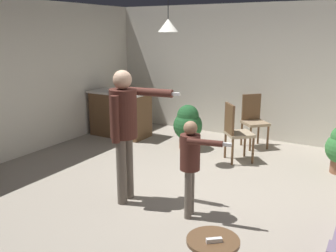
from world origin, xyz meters
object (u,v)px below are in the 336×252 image
object	(u,v)px
person_adult	(125,122)
spare_remote_on_table	(214,240)
dining_chair_near_wall	(254,119)
potted_plant_corner	(188,125)
dining_chair_by_counter	(235,130)
kitchen_counter	(120,113)
person_child	(191,158)

from	to	relation	value
person_adult	spare_remote_on_table	bearing A→B (deg)	49.51
person_adult	spare_remote_on_table	size ratio (longest dim) A/B	13.17
dining_chair_near_wall	spare_remote_on_table	world-z (taller)	dining_chair_near_wall
person_adult	potted_plant_corner	bearing A→B (deg)	-179.04
dining_chair_by_counter	kitchen_counter	bearing A→B (deg)	-137.32
person_child	spare_remote_on_table	bearing A→B (deg)	22.14
kitchen_counter	dining_chair_near_wall	world-z (taller)	dining_chair_near_wall
dining_chair_near_wall	potted_plant_corner	size ratio (longest dim) A/B	1.19
kitchen_counter	person_adult	xyz separation A→B (m)	(1.97, -2.49, 0.58)
potted_plant_corner	spare_remote_on_table	world-z (taller)	potted_plant_corner
kitchen_counter	potted_plant_corner	world-z (taller)	kitchen_counter
dining_chair_by_counter	dining_chair_near_wall	distance (m)	0.98
dining_chair_by_counter	person_child	bearing A→B (deg)	-34.44
kitchen_counter	dining_chair_by_counter	bearing A→B (deg)	-6.85
dining_chair_near_wall	kitchen_counter	bearing A→B (deg)	-31.62
person_adult	dining_chair_near_wall	size ratio (longest dim) A/B	1.71
person_adult	spare_remote_on_table	xyz separation A→B (m)	(1.71, -1.14, -0.52)
dining_chair_near_wall	spare_remote_on_table	xyz separation A→B (m)	(1.02, -4.28, -0.01)
spare_remote_on_table	person_adult	bearing A→B (deg)	146.44
dining_chair_by_counter	potted_plant_corner	world-z (taller)	dining_chair_by_counter
spare_remote_on_table	kitchen_counter	bearing A→B (deg)	135.47
person_child	dining_chair_by_counter	bearing A→B (deg)	173.91
dining_chair_by_counter	dining_chair_near_wall	bearing A→B (deg)	139.27
person_adult	dining_chair_near_wall	distance (m)	3.26
dining_chair_near_wall	spare_remote_on_table	distance (m)	4.40
kitchen_counter	spare_remote_on_table	bearing A→B (deg)	-44.53
kitchen_counter	person_child	distance (m)	3.79
person_child	potted_plant_corner	bearing A→B (deg)	-164.35
person_adult	potted_plant_corner	xyz separation A→B (m)	(-0.33, 2.40, -0.60)
person_child	kitchen_counter	bearing A→B (deg)	-142.46
spare_remote_on_table	person_child	bearing A→B (deg)	124.26
dining_chair_by_counter	dining_chair_near_wall	world-z (taller)	same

